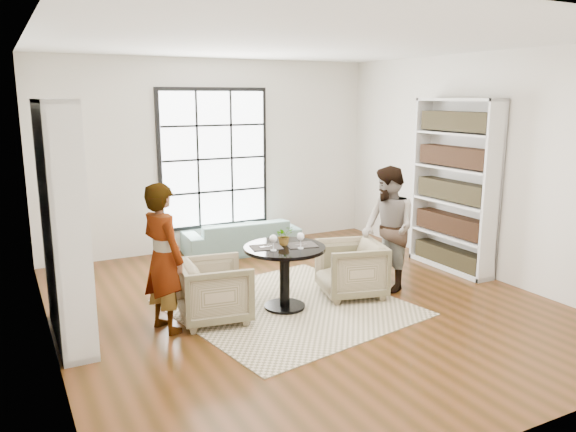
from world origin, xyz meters
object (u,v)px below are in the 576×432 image
pedestal_table (285,264)px  armchair_right (351,269)px  armchair_left (215,291)px  sofa (242,236)px  wine_glass_right (301,237)px  flower_centerpiece (284,236)px  person_left (163,258)px  person_right (388,229)px  wine_glass_left (273,239)px

pedestal_table → armchair_right: pedestal_table is taller
pedestal_table → armchair_left: bearing=177.2°
sofa → armchair_left: armchair_left is taller
pedestal_table → wine_glass_right: size_ratio=5.04×
wine_glass_right → flower_centerpiece: size_ratio=0.82×
person_left → person_right: size_ratio=1.00×
armchair_right → wine_glass_left: size_ratio=4.08×
armchair_left → person_right: size_ratio=0.48×
armchair_right → wine_glass_right: (-0.80, -0.16, 0.54)m
person_left → flower_centerpiece: 1.42m
pedestal_table → armchair_right: (0.92, 0.00, -0.20)m
armchair_left → flower_centerpiece: 1.01m
sofa → armchair_right: size_ratio=2.38×
person_left → person_right: bearing=-109.5°
person_right → flower_centerpiece: 1.45m
person_left → sofa: bearing=-56.8°
wine_glass_right → flower_centerpiece: bearing=113.1°
armchair_left → armchair_right: bearing=-82.8°
armchair_right → wine_glass_right: 0.98m
armchair_left → person_right: person_right is taller
pedestal_table → person_right: (1.47, 0.00, 0.25)m
armchair_right → wine_glass_left: 1.24m
flower_centerpiece → armchair_left: bearing=-178.8°
armchair_left → flower_centerpiece: flower_centerpiece is taller
sofa → person_right: size_ratio=1.14×
person_left → wine_glass_left: size_ratio=8.54×
sofa → person_left: size_ratio=1.14×
person_left → wine_glass_left: 1.21m
pedestal_table → armchair_right: bearing=0.3°
sofa → person_right: 2.68m
person_left → wine_glass_right: bearing=-116.3°
pedestal_table → person_left: bearing=178.3°
wine_glass_right → flower_centerpiece: 0.24m
armchair_left → wine_glass_right: (0.96, -0.20, 0.54)m
armchair_right → person_left: 2.35m
sofa → person_left: 3.10m
pedestal_table → armchair_left: 0.87m
pedestal_table → wine_glass_right: 0.39m
person_right → wine_glass_left: size_ratio=8.54×
wine_glass_left → flower_centerpiece: 0.27m
wine_glass_right → person_left: bearing=172.4°
pedestal_table → flower_centerpiece: flower_centerpiece is taller
wine_glass_right → armchair_right: bearing=11.7°
pedestal_table → flower_centerpiece: 0.32m
wine_glass_left → flower_centerpiece: bearing=36.5°
wine_glass_left → person_right: bearing=3.6°
person_left → wine_glass_left: person_left is taller
person_left → wine_glass_left: bearing=-115.5°
armchair_left → wine_glass_left: wine_glass_left is taller
pedestal_table → wine_glass_right: (0.12, -0.16, 0.34)m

